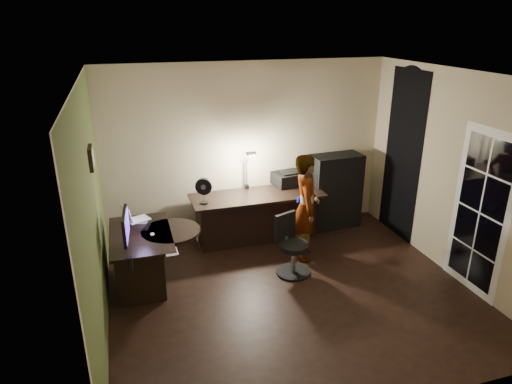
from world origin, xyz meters
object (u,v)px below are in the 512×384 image
object	(u,v)px
desk_left	(143,259)
monitor	(125,237)
cabinet	(335,191)
office_chair	(294,246)
person	(306,207)
desk_right	(257,217)

from	to	relation	value
desk_left	monitor	size ratio (longest dim) A/B	2.34
monitor	cabinet	bearing A→B (deg)	26.01
desk_left	cabinet	world-z (taller)	cabinet
office_chair	person	bearing A→B (deg)	29.83
office_chair	monitor	bearing A→B (deg)	159.42
desk_left	office_chair	world-z (taller)	office_chair
cabinet	person	distance (m)	1.24
monitor	person	xyz separation A→B (m)	(2.48, 0.42, -0.10)
cabinet	office_chair	distance (m)	1.76
cabinet	desk_right	bearing A→B (deg)	-177.21
cabinet	office_chair	size ratio (longest dim) A/B	1.48
cabinet	monitor	world-z (taller)	cabinet
desk_right	person	xyz separation A→B (m)	(0.50, -0.72, 0.40)
desk_left	monitor	distance (m)	0.66
desk_right	monitor	distance (m)	2.33
desk_left	person	bearing A→B (deg)	1.75
desk_left	monitor	xyz separation A→B (m)	(-0.18, -0.36, 0.52)
desk_left	office_chair	xyz separation A→B (m)	(1.97, -0.34, 0.06)
desk_right	cabinet	distance (m)	1.41
cabinet	monitor	bearing A→B (deg)	-162.32
desk_right	person	world-z (taller)	person
monitor	office_chair	size ratio (longest dim) A/B	0.64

